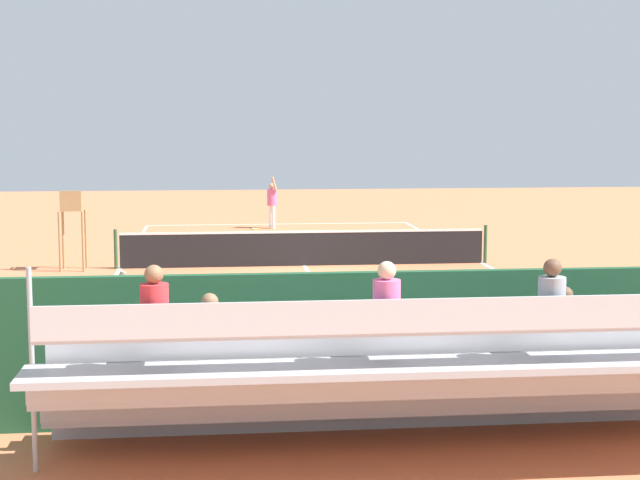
# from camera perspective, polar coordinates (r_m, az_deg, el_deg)

# --- Properties ---
(ground_plane) EXTENTS (60.00, 60.00, 0.00)m
(ground_plane) POSITION_cam_1_polar(r_m,az_deg,el_deg) (26.90, -0.92, -1.51)
(ground_plane) COLOR #CC7047
(court_line_markings) EXTENTS (10.10, 22.20, 0.01)m
(court_line_markings) POSITION_cam_1_polar(r_m,az_deg,el_deg) (26.94, -0.92, -1.49)
(court_line_markings) COLOR white
(court_line_markings) RESTS_ON ground
(tennis_net) EXTENTS (10.30, 0.10, 1.07)m
(tennis_net) POSITION_cam_1_polar(r_m,az_deg,el_deg) (26.83, -0.92, -0.45)
(tennis_net) COLOR black
(tennis_net) RESTS_ON ground
(backdrop_wall) EXTENTS (18.00, 0.16, 2.00)m
(backdrop_wall) POSITION_cam_1_polar(r_m,az_deg,el_deg) (13.07, 4.75, -6.16)
(backdrop_wall) COLOR #1E4C2D
(backdrop_wall) RESTS_ON ground
(bleacher_stand) EXTENTS (9.06, 2.40, 2.48)m
(bleacher_stand) POSITION_cam_1_polar(r_m,az_deg,el_deg) (11.80, 6.36, -7.81)
(bleacher_stand) COLOR #B2B2B7
(bleacher_stand) RESTS_ON ground
(umpire_chair) EXTENTS (0.67, 0.67, 2.14)m
(umpire_chair) POSITION_cam_1_polar(r_m,az_deg,el_deg) (26.71, -14.25, 1.05)
(umpire_chair) COLOR #A88456
(umpire_chair) RESTS_ON ground
(courtside_bench) EXTENTS (1.80, 0.40, 0.93)m
(courtside_bench) POSITION_cam_1_polar(r_m,az_deg,el_deg) (14.48, 13.45, -6.84)
(courtside_bench) COLOR #33383D
(courtside_bench) RESTS_ON ground
(equipment_bag) EXTENTS (0.90, 0.36, 0.36)m
(equipment_bag) POSITION_cam_1_polar(r_m,az_deg,el_deg) (13.97, 6.65, -8.80)
(equipment_bag) COLOR #334C8C
(equipment_bag) RESTS_ON ground
(tennis_player) EXTENTS (0.46, 0.56, 1.93)m
(tennis_player) POSITION_cam_1_polar(r_m,az_deg,el_deg) (36.22, -2.81, 2.29)
(tennis_player) COLOR white
(tennis_player) RESTS_ON ground
(tennis_racket) EXTENTS (0.40, 0.58, 0.03)m
(tennis_racket) POSITION_cam_1_polar(r_m,az_deg,el_deg) (36.03, -3.83, 0.65)
(tennis_racket) COLOR black
(tennis_racket) RESTS_ON ground
(tennis_ball_near) EXTENTS (0.07, 0.07, 0.07)m
(tennis_ball_near) POSITION_cam_1_polar(r_m,az_deg,el_deg) (33.01, -4.60, 0.10)
(tennis_ball_near) COLOR #CCDB33
(tennis_ball_near) RESTS_ON ground
(line_judge) EXTENTS (0.37, 0.53, 1.93)m
(line_judge) POSITION_cam_1_polar(r_m,az_deg,el_deg) (13.59, -11.70, -5.71)
(line_judge) COLOR #232328
(line_judge) RESTS_ON ground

